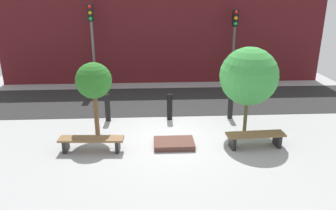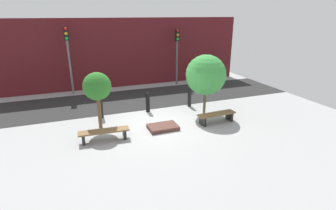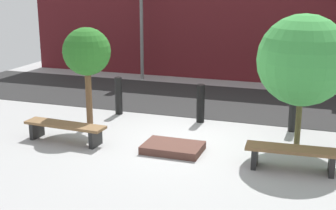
# 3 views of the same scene
# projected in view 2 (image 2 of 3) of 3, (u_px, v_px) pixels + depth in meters

# --- Properties ---
(ground_plane) EXTENTS (18.00, 18.00, 0.00)m
(ground_plane) POSITION_uv_depth(u_px,v_px,m) (158.00, 123.00, 11.62)
(ground_plane) COLOR #9E9E9E
(road_strip) EXTENTS (18.00, 3.84, 0.01)m
(road_strip) POSITION_uv_depth(u_px,v_px,m) (137.00, 99.00, 14.93)
(road_strip) COLOR #262626
(road_strip) RESTS_ON ground
(building_facade) EXTENTS (16.20, 0.50, 4.36)m
(building_facade) POSITION_uv_depth(u_px,v_px,m) (123.00, 53.00, 17.06)
(building_facade) COLOR #511419
(building_facade) RESTS_ON ground
(bench_left) EXTENTS (1.92, 0.53, 0.42)m
(bench_left) POSITION_uv_depth(u_px,v_px,m) (104.00, 133.00, 9.97)
(bench_left) COLOR black
(bench_left) RESTS_ON ground
(bench_right) EXTENTS (1.79, 0.55, 0.44)m
(bench_right) POSITION_uv_depth(u_px,v_px,m) (216.00, 116.00, 11.61)
(bench_right) COLOR black
(bench_right) RESTS_ON ground
(planter_bed) EXTENTS (1.23, 0.83, 0.16)m
(planter_bed) POSITION_uv_depth(u_px,v_px,m) (163.00, 127.00, 11.04)
(planter_bed) COLOR brown
(planter_bed) RESTS_ON ground
(tree_behind_left_bench) EXTENTS (1.14, 1.14, 2.43)m
(tree_behind_left_bench) POSITION_uv_depth(u_px,v_px,m) (97.00, 87.00, 10.47)
(tree_behind_left_bench) COLOR brown
(tree_behind_left_bench) RESTS_ON ground
(tree_behind_right_bench) EXTENTS (1.87, 1.87, 2.86)m
(tree_behind_right_bench) POSITION_uv_depth(u_px,v_px,m) (206.00, 75.00, 12.08)
(tree_behind_right_bench) COLOR #4E4828
(tree_behind_right_bench) RESTS_ON ground
(bollard_far_left) EXTENTS (0.19, 0.19, 1.00)m
(bollard_far_left) POSITION_uv_depth(u_px,v_px,m) (101.00, 108.00, 12.10)
(bollard_far_left) COLOR black
(bollard_far_left) RESTS_ON ground
(bollard_left) EXTENTS (0.20, 0.20, 0.97)m
(bollard_left) POSITION_uv_depth(u_px,v_px,m) (148.00, 102.00, 12.86)
(bollard_left) COLOR black
(bollard_left) RESTS_ON ground
(bollard_center) EXTENTS (0.19, 0.19, 1.03)m
(bollard_center) POSITION_uv_depth(u_px,v_px,m) (189.00, 97.00, 13.60)
(bollard_center) COLOR black
(bollard_center) RESTS_ON ground
(traffic_light_west) EXTENTS (0.28, 0.27, 3.94)m
(traffic_light_west) POSITION_uv_depth(u_px,v_px,m) (68.00, 49.00, 14.86)
(traffic_light_west) COLOR slate
(traffic_light_west) RESTS_ON ground
(traffic_light_mid_west) EXTENTS (0.28, 0.27, 3.69)m
(traffic_light_mid_west) POSITION_uv_depth(u_px,v_px,m) (177.00, 47.00, 17.16)
(traffic_light_mid_west) COLOR #505050
(traffic_light_mid_west) RESTS_ON ground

